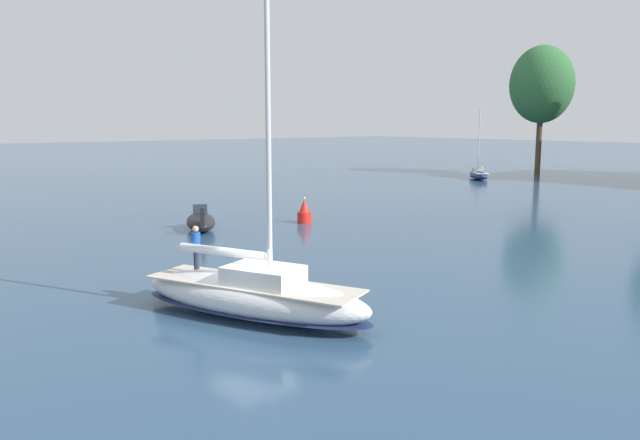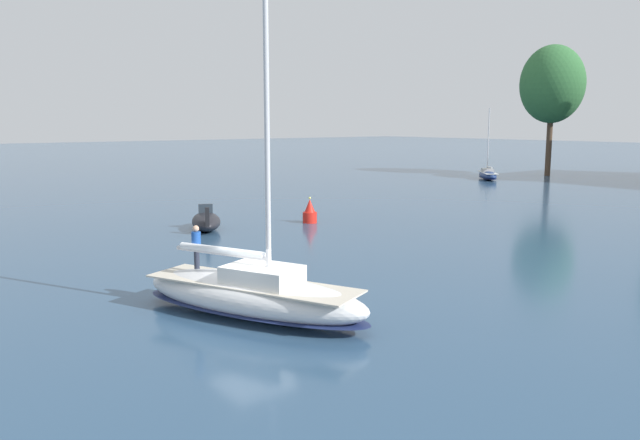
% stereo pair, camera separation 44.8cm
% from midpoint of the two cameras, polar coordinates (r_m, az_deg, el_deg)
% --- Properties ---
extents(ground_plane, '(400.00, 400.00, 0.00)m').
position_cam_midpoint_polar(ground_plane, '(22.17, -6.70, -8.81)').
color(ground_plane, '#2D4C6B').
extents(tree_shore_center, '(7.89, 7.89, 16.24)m').
position_cam_midpoint_polar(tree_shore_center, '(84.68, 19.48, 11.58)').
color(tree_shore_center, '#4C3828').
rests_on(tree_shore_center, ground).
extents(sailboat_main, '(9.33, 5.88, 12.45)m').
position_cam_midpoint_polar(sailboat_main, '(21.92, -6.70, -6.70)').
color(sailboat_main, silver).
rests_on(sailboat_main, ground).
extents(sailboat_moored_mid_channel, '(5.70, 5.28, 8.37)m').
position_cam_midpoint_polar(sailboat_moored_mid_channel, '(76.77, 14.13, 4.07)').
color(sailboat_moored_mid_channel, navy).
rests_on(sailboat_moored_mid_channel, ground).
extents(motor_tender, '(4.76, 3.50, 1.70)m').
position_cam_midpoint_polar(motor_tender, '(39.91, -11.16, -0.15)').
color(motor_tender, black).
rests_on(motor_tender, ground).
extents(channel_buoy, '(0.96, 0.96, 1.76)m').
position_cam_midpoint_polar(channel_buoy, '(42.07, -1.75, 0.68)').
color(channel_buoy, red).
rests_on(channel_buoy, ground).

